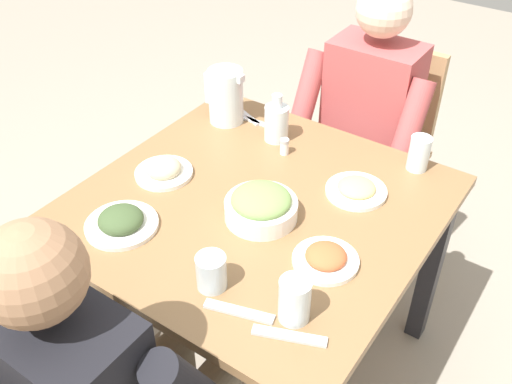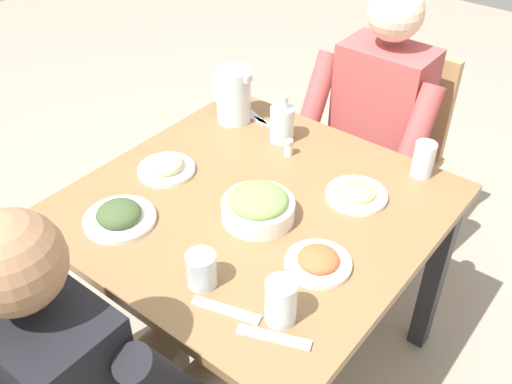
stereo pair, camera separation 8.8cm
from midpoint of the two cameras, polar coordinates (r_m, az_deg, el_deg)
name	(u,v)px [view 2 (the right image)]	position (r m, az deg, el deg)	size (l,w,h in m)	color
ground_plane	(255,355)	(2.20, 1.07, -15.81)	(8.00, 8.00, 0.00)	gray
dining_table	(255,230)	(1.74, 1.30, -3.79)	(0.98, 0.98, 0.72)	olive
chair_near	(388,145)	(2.40, 13.88, 4.46)	(0.40, 0.40, 0.87)	tan
diner_near	(366,136)	(2.16, 11.99, 5.39)	(0.48, 0.53, 1.17)	#B24C4C
diner_far	(97,376)	(1.41, -13.62, -17.31)	(0.48, 0.53, 1.17)	black
water_pitcher	(233,95)	(2.01, -0.98, 9.53)	(0.16, 0.12, 0.19)	silver
salad_bowl	(258,206)	(1.59, 1.79, -1.40)	(0.20, 0.20, 0.09)	white
plate_rice_curry	(318,261)	(1.48, 7.86, -6.81)	(0.17, 0.17, 0.04)	white
plate_beans	(166,166)	(1.79, -7.48, 2.49)	(0.18, 0.18, 0.06)	white
plate_dolmas	(119,216)	(1.63, -11.85, -2.35)	(0.20, 0.20, 0.06)	white
plate_fries	(357,193)	(1.71, 11.36, -0.15)	(0.18, 0.18, 0.04)	white
water_glass_near_right	(201,270)	(1.41, -3.62, -7.68)	(0.07, 0.07, 0.09)	silver
water_glass_center	(281,301)	(1.32, 4.40, -10.76)	(0.07, 0.07, 0.11)	silver
water_glass_near_left	(424,159)	(1.83, 17.53, 3.06)	(0.06, 0.06, 0.11)	silver
oil_carafe	(282,125)	(1.91, 3.90, 6.58)	(0.08, 0.08, 0.16)	silver
salt_shaker	(288,148)	(1.86, 4.57, 4.37)	(0.03, 0.03, 0.05)	white
fork_near	(274,337)	(1.33, 3.72, -14.16)	(0.17, 0.03, 0.01)	silver
knife_near	(252,113)	(2.08, 0.84, 7.76)	(0.18, 0.02, 0.01)	silver
fork_far	(226,310)	(1.37, -1.11, -11.63)	(0.17, 0.03, 0.01)	silver
knife_far	(253,118)	(2.05, 0.91, 7.30)	(0.18, 0.02, 0.01)	silver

